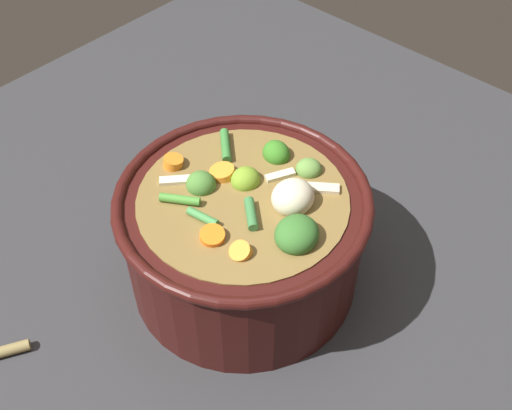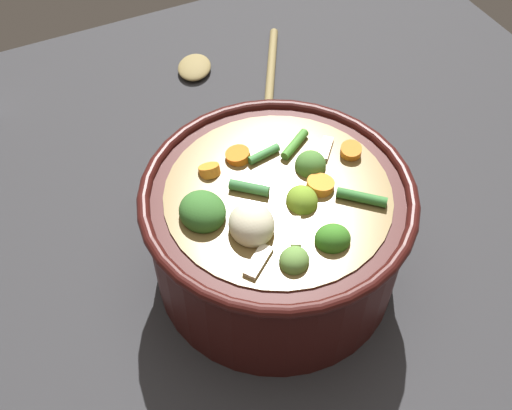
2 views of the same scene
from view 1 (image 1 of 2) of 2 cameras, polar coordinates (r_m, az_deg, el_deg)
ground_plane at (r=0.77m, az=-1.04°, el=-6.27°), size 1.10×1.10×0.00m
cooking_pot at (r=0.71m, az=-1.08°, el=-2.74°), size 0.28×0.28×0.16m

